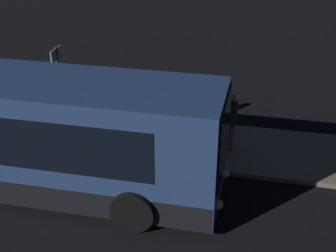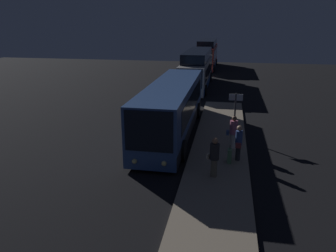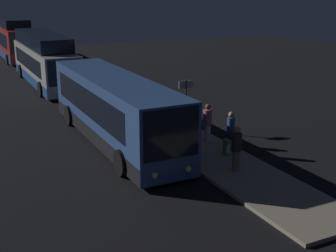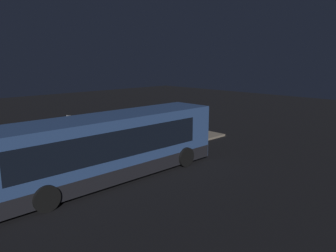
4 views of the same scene
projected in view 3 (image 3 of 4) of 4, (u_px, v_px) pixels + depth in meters
name	position (u px, v px, depth m)	size (l,w,h in m)	color
ground	(128.00, 152.00, 21.51)	(80.00, 80.00, 0.00)	black
platform	(187.00, 141.00, 22.81)	(20.00, 3.02, 0.15)	gray
bus_lead	(114.00, 110.00, 22.56)	(12.37, 2.84, 3.20)	#33518C
bus_second	(44.00, 62.00, 35.86)	(12.37, 2.80, 3.84)	#B2ADA8
bus_third	(13.00, 40.00, 48.79)	(11.92, 2.80, 4.15)	maroon
passenger_boarding	(207.00, 122.00, 22.24)	(0.46, 0.63, 1.84)	silver
passenger_waiting	(231.00, 130.00, 20.95)	(0.53, 0.37, 1.82)	#2D2D33
passenger_with_bags	(236.00, 147.00, 18.74)	(0.65, 0.68, 1.85)	#6B604C
suitcase	(227.00, 147.00, 20.66)	(0.41, 0.21, 0.93)	#598C59
sign_post	(186.00, 98.00, 24.07)	(0.10, 0.82, 2.60)	#4C4C51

